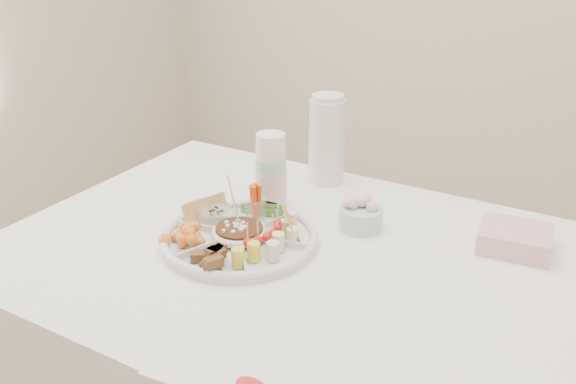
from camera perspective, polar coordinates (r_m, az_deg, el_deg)
The scene contains 14 objects.
dining_table at distance 1.68m, azimuth 2.09°, elevation -17.20°, with size 1.52×1.02×0.76m, color white.
party_tray at distance 1.50m, azimuth -4.56°, elevation -4.07°, with size 0.38×0.38×0.04m, color silver.
bean_dip at distance 1.50m, azimuth -4.57°, elevation -3.82°, with size 0.12×0.12×0.04m, color black.
tortillas at distance 1.51m, azimuth 0.35°, elevation -3.00°, with size 0.10×0.10×0.06m, color olive, non-canonical shape.
carrot_cucumber at distance 1.59m, azimuth -2.62°, elevation -0.68°, with size 0.10×0.10×0.09m, color #D84E0F, non-canonical shape.
pita_raisins at distance 1.59m, azimuth -7.26°, elevation -1.64°, with size 0.12×0.12×0.07m, color #BB8A47, non-canonical shape.
cherries at distance 1.50m, azimuth -9.55°, elevation -3.94°, with size 0.12×0.12×0.05m, color orange, non-canonical shape.
granola_chunks at distance 1.40m, azimuth -6.86°, elevation -5.94°, with size 0.11×0.11×0.05m, color brown, non-canonical shape.
banana_tomato at distance 1.39m, azimuth -1.55°, elevation -4.75°, with size 0.10×0.10×0.08m, color #FBEC78, non-canonical shape.
cup_stack at distance 1.66m, azimuth -1.61°, elevation 2.54°, with size 0.09×0.09×0.24m, color white.
thermos at distance 1.81m, azimuth 3.65°, elevation 5.00°, with size 0.11×0.11×0.28m, color silver.
flower_bowl at distance 1.58m, azimuth 6.86°, elevation -1.95°, with size 0.11×0.11×0.09m, color silver.
napkin_stack at distance 1.57m, azimuth 20.47°, elevation -4.14°, with size 0.16×0.14×0.05m, color #E5A1AE.
placemat at distance 1.11m, azimuth -4.88°, elevation -17.26°, with size 0.33×0.11×0.01m, color silver.
Camera 1 is at (0.58, -1.12, 1.50)m, focal length 38.00 mm.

